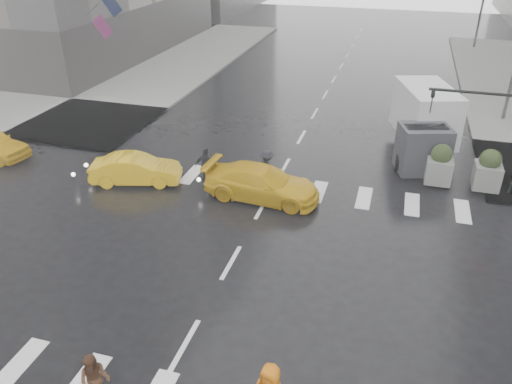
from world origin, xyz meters
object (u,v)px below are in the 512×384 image
(taxi_mid, at_px, (136,169))
(box_truck, at_px, (424,122))
(pedestrian_brown, at_px, (95,381))
(traffic_signal_pole, at_px, (501,123))

(taxi_mid, bearing_deg, box_truck, -77.02)
(pedestrian_brown, distance_m, box_truck, 19.42)
(taxi_mid, relative_size, box_truck, 0.66)
(pedestrian_brown, height_order, box_truck, box_truck)
(traffic_signal_pole, relative_size, box_truck, 0.74)
(pedestrian_brown, bearing_deg, traffic_signal_pole, 36.72)
(pedestrian_brown, xyz_separation_m, taxi_mid, (-4.83, 10.94, -0.13))
(traffic_signal_pole, xyz_separation_m, pedestrian_brown, (-10.25, -14.39, -2.43))
(traffic_signal_pole, distance_m, taxi_mid, 15.68)
(pedestrian_brown, bearing_deg, box_truck, 49.44)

